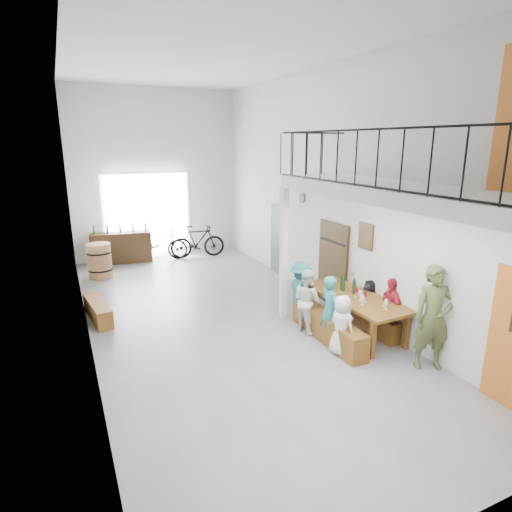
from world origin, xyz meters
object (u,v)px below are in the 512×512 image
side_bench (98,311)px  serving_counter (122,247)px  tasting_table (354,300)px  host_standing (433,318)px  bench_inner (327,328)px  bicycle_near (158,244)px  oak_barrel (100,261)px

side_bench → serving_counter: serving_counter is taller
tasting_table → host_standing: bearing=-81.5°
tasting_table → serving_counter: (-3.54, 7.45, -0.21)m
tasting_table → bench_inner: 0.82m
tasting_table → bench_inner: (-0.68, -0.08, -0.45)m
side_bench → serving_counter: size_ratio=0.78×
tasting_table → side_bench: (-4.70, 2.88, -0.50)m
bicycle_near → oak_barrel: bearing=146.6°
bench_inner → bicycle_near: 7.64m
host_standing → bicycle_near: (-2.72, 9.07, -0.41)m
oak_barrel → bicycle_near: 2.36m
oak_barrel → serving_counter: size_ratio=0.53×
tasting_table → side_bench: tasting_table is taller
tasting_table → host_standing: size_ratio=1.34×
host_standing → bicycle_near: size_ratio=0.94×
oak_barrel → host_standing: host_standing is taller
serving_counter → host_standing: host_standing is taller
bench_inner → serving_counter: 8.06m
oak_barrel → bicycle_near: (1.95, 1.32, 0.01)m
side_bench → bicycle_near: bicycle_near is taller
side_bench → bicycle_near: size_ratio=0.74×
tasting_table → bicycle_near: bicycle_near is taller
side_bench → serving_counter: bearing=75.7°
side_bench → oak_barrel: oak_barrel is taller
host_standing → tasting_table: bearing=125.1°
bench_inner → side_bench: bearing=145.3°
bench_inner → bicycle_near: size_ratio=1.14×
bench_inner → host_standing: 2.03m
bench_inner → side_bench: (-4.02, 2.96, -0.05)m
serving_counter → bicycle_near: size_ratio=0.96×
bench_inner → side_bench: 5.00m
side_bench → host_standing: size_ratio=0.79×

